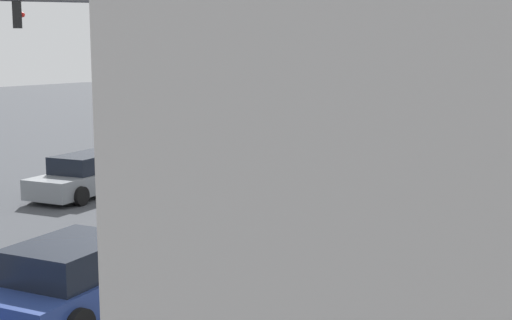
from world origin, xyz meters
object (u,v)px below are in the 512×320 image
car_2 (87,176)px  pedestrian (202,128)px  traffic_signal_mast (18,52)px  car_6 (83,278)px  fire_hydrant (356,246)px  car_4 (289,187)px  car_0 (392,151)px  car_1 (206,145)px

car_2 → pedestrian: pedestrian is taller
traffic_signal_mast → car_2: 4.53m
traffic_signal_mast → pedestrian: (13.03, 1.40, -3.73)m
pedestrian → car_6: bearing=-16.4°
fire_hydrant → car_6: bearing=147.4°
car_4 → pedestrian: (10.47, 9.73, 0.33)m
car_4 → car_6: size_ratio=0.96×
car_0 → car_1: car_1 is taller
car_2 → car_4: size_ratio=1.03×
car_0 → car_6: bearing=-179.2°
car_4 → car_6: car_4 is taller
car_6 → pedestrian: (20.14, 10.15, 0.34)m
car_0 → car_4: car_0 is taller
pedestrian → traffic_signal_mast: bearing=-37.1°
traffic_signal_mast → car_1: (9.49, -1.07, -4.02)m
car_4 → car_6: 9.68m
traffic_signal_mast → car_1: 10.36m
traffic_signal_mast → fire_hydrant: bearing=-53.9°
car_0 → pedestrian: bearing=81.8°
traffic_signal_mast → fire_hydrant: 12.98m
car_2 → car_6: (-8.40, -7.25, -0.00)m
traffic_signal_mast → fire_hydrant: (-1.89, -12.10, -4.31)m
car_6 → pedestrian: pedestrian is taller
car_0 → car_2: size_ratio=1.10×
car_0 → car_6: car_0 is taller
car_6 → pedestrian: bearing=24.6°
car_0 → car_2: (-10.09, 7.32, -0.04)m
car_4 → car_6: bearing=-176.5°
fire_hydrant → car_1: bearing=44.1°
car_2 → car_6: car_6 is taller
car_6 → fire_hydrant: size_ratio=5.14×
traffic_signal_mast → car_6: traffic_signal_mast is taller
car_2 → pedestrian: bearing=-168.8°
traffic_signal_mast → car_6: (-7.11, -8.76, -4.07)m
traffic_signal_mast → pedestrian: size_ratio=3.71×
traffic_signal_mast → car_4: 9.62m
car_1 → car_4: 10.05m
car_0 → car_6: 18.49m
car_1 → pedestrian: 4.32m
traffic_signal_mast → car_0: bearing=7.2°
car_6 → fire_hydrant: bearing=-34.7°
car_1 → fire_hydrant: size_ratio=4.84×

